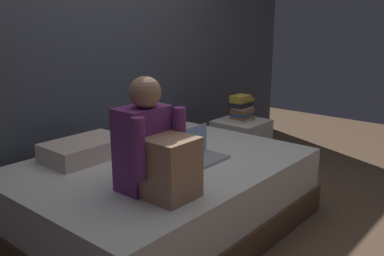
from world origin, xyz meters
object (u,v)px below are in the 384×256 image
(laptop, at_px, (199,152))
(book_stack, at_px, (242,109))
(nightstand, at_px, (241,147))
(bed, at_px, (161,195))
(clothes_pile, at_px, (165,129))
(person_sitting, at_px, (154,149))
(pillow, at_px, (85,149))

(laptop, relative_size, book_stack, 1.29)
(nightstand, xyz_separation_m, book_stack, (-0.03, -0.01, 0.38))
(bed, distance_m, laptop, 0.41)
(clothes_pile, bearing_deg, bed, -139.25)
(person_sitting, distance_m, pillow, 0.82)
(book_stack, height_order, clothes_pile, book_stack)
(nightstand, distance_m, laptop, 1.20)
(pillow, bearing_deg, clothes_pile, -1.57)
(clothes_pile, bearing_deg, laptop, -116.09)
(book_stack, bearing_deg, pillow, 170.23)
(book_stack, bearing_deg, bed, -171.95)
(bed, bearing_deg, nightstand, 8.49)
(pillow, relative_size, clothes_pile, 1.66)
(bed, relative_size, nightstand, 3.84)
(bed, xyz_separation_m, laptop, (0.20, -0.18, 0.31))
(book_stack, bearing_deg, clothes_pile, 162.24)
(nightstand, distance_m, pillow, 1.65)
(laptop, bearing_deg, person_sitting, -164.90)
(bed, bearing_deg, person_sitting, -139.25)
(laptop, xyz_separation_m, clothes_pile, (0.30, 0.61, -0.00))
(person_sitting, height_order, laptop, person_sitting)
(bed, relative_size, laptop, 6.25)
(bed, relative_size, book_stack, 8.07)
(bed, distance_m, clothes_pile, 0.73)
(bed, xyz_separation_m, clothes_pile, (0.50, 0.43, 0.31))
(laptop, distance_m, clothes_pile, 0.68)
(bed, height_order, person_sitting, person_sitting)
(bed, xyz_separation_m, person_sitting, (-0.40, -0.34, 0.51))
(nightstand, relative_size, laptop, 1.63)
(person_sitting, relative_size, book_stack, 2.64)
(nightstand, height_order, book_stack, book_stack)
(pillow, bearing_deg, book_stack, -9.77)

